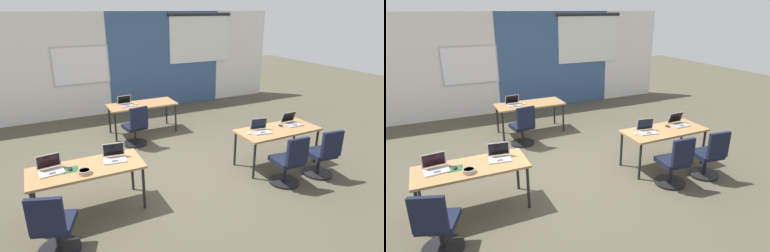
{
  "view_description": "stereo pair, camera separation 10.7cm",
  "coord_description": "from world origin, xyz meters",
  "views": [
    {
      "loc": [
        -2.24,
        -4.97,
        2.85
      ],
      "look_at": [
        0.21,
        -0.06,
        0.85
      ],
      "focal_mm": 30.18,
      "sensor_mm": 36.0,
      "label": 1
    },
    {
      "loc": [
        -2.14,
        -5.02,
        2.85
      ],
      "look_at": [
        0.21,
        -0.06,
        0.85
      ],
      "focal_mm": 30.18,
      "sensor_mm": 36.0,
      "label": 2
    }
  ],
  "objects": [
    {
      "name": "snack_bowl",
      "position": [
        -1.8,
        -0.78,
        0.76
      ],
      "size": [
        0.18,
        0.18,
        0.06
      ],
      "color": "tan",
      "rests_on": "desk_near_left"
    },
    {
      "name": "chair_near_left_end",
      "position": [
        -2.29,
        -1.39,
        0.38
      ],
      "size": [
        0.56,
        0.61,
        0.92
      ],
      "rotation": [
        0.0,
        0.0,
        2.8
      ],
      "color": "black",
      "rests_on": "ground"
    },
    {
      "name": "desk_far_center",
      "position": [
        0.0,
        2.2,
        0.66
      ],
      "size": [
        1.6,
        0.7,
        0.72
      ],
      "color": "#A37547",
      "rests_on": "ground"
    },
    {
      "name": "desk_near_left",
      "position": [
        -1.75,
        -0.6,
        0.66
      ],
      "size": [
        1.6,
        0.7,
        0.72
      ],
      "color": "#A37547",
      "rests_on": "ground"
    },
    {
      "name": "desk_near_right",
      "position": [
        1.75,
        -0.6,
        0.66
      ],
      "size": [
        1.6,
        0.7,
        0.72
      ],
      "color": "#A37547",
      "rests_on": "ground"
    },
    {
      "name": "mouse_near_left_end",
      "position": [
        -1.97,
        -0.58,
        0.74
      ],
      "size": [
        0.06,
        0.1,
        0.03
      ],
      "color": "black",
      "rests_on": "mousepad_near_left_end"
    },
    {
      "name": "ground_plane",
      "position": [
        0.0,
        0.0,
        0.0
      ],
      "size": [
        24.0,
        24.0,
        0.0
      ],
      "color": "#4C4738"
    },
    {
      "name": "chair_far_left",
      "position": [
        -0.39,
        1.48,
        0.38
      ],
      "size": [
        0.52,
        0.57,
        0.92
      ],
      "rotation": [
        0.0,
        0.0,
        3.29
      ],
      "color": "black",
      "rests_on": "ground"
    },
    {
      "name": "laptop_near_left_inner",
      "position": [
        -1.32,
        -0.52,
        0.77
      ],
      "size": [
        0.36,
        0.31,
        0.24
      ],
      "rotation": [
        0.0,
        0.0,
        -0.13
      ],
      "color": "#B7B7BC",
      "rests_on": "desk_near_left"
    },
    {
      "name": "laptop_near_right_inner",
      "position": [
        1.38,
        -0.56,
        0.77
      ],
      "size": [
        0.37,
        0.32,
        0.24
      ],
      "rotation": [
        0.0,
        0.0,
        -0.17
      ],
      "color": "#9E9EA3",
      "rests_on": "desk_near_right"
    },
    {
      "name": "chair_near_right_inner",
      "position": [
        1.41,
        -1.32,
        0.38
      ],
      "size": [
        0.52,
        0.55,
        0.92
      ],
      "rotation": [
        0.0,
        0.0,
        3.07
      ],
      "color": "black",
      "rests_on": "ground"
    },
    {
      "name": "laptop_far_left",
      "position": [
        -0.38,
        2.23,
        0.77
      ],
      "size": [
        0.35,
        0.33,
        0.23
      ],
      "rotation": [
        0.0,
        0.0,
        0.06
      ],
      "color": "#9E9EA3",
      "rests_on": "desk_far_center"
    },
    {
      "name": "chair_near_right_end",
      "position": [
        2.16,
        -1.35,
        0.38
      ],
      "size": [
        0.52,
        0.56,
        0.92
      ],
      "rotation": [
        0.0,
        0.0,
        3.02
      ],
      "color": "black",
      "rests_on": "ground"
    },
    {
      "name": "mouse_near_right_inner",
      "position": [
        1.12,
        -0.56,
        0.74
      ],
      "size": [
        0.08,
        0.11,
        0.03
      ],
      "color": "silver",
      "rests_on": "desk_near_right"
    },
    {
      "name": "mouse_far_left",
      "position": [
        -0.14,
        2.18,
        0.74
      ],
      "size": [
        0.08,
        0.11,
        0.03
      ],
      "color": "#B2B2B7",
      "rests_on": "desk_far_center"
    },
    {
      "name": "mouse_near_right_end",
      "position": [
        1.9,
        -0.5,
        0.74
      ],
      "size": [
        0.07,
        0.11,
        0.03
      ],
      "color": "black",
      "rests_on": "desk_near_right"
    },
    {
      "name": "laptop_near_right_end",
      "position": [
        2.17,
        -0.5,
        0.77
      ],
      "size": [
        0.33,
        0.3,
        0.23
      ],
      "rotation": [
        0.0,
        0.0,
        0.01
      ],
      "color": "#9E9EA3",
      "rests_on": "desk_near_right"
    },
    {
      "name": "laptop_near_left_end",
      "position": [
        -2.21,
        -0.51,
        0.77
      ],
      "size": [
        0.36,
        0.32,
        0.23
      ],
      "rotation": [
        0.0,
        0.0,
        0.12
      ],
      "color": "#B7B7BC",
      "rests_on": "desk_near_left"
    },
    {
      "name": "mousepad_near_left_end",
      "position": [
        -1.97,
        -0.58,
        0.72
      ],
      "size": [
        0.22,
        0.19,
        0.0
      ],
      "color": "#23512D",
      "rests_on": "desk_near_left"
    },
    {
      "name": "back_wall_assembly",
      "position": [
        0.05,
        4.2,
        1.41
      ],
      "size": [
        10.0,
        0.27,
        2.8
      ],
      "color": "silver",
      "rests_on": "ground"
    }
  ]
}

